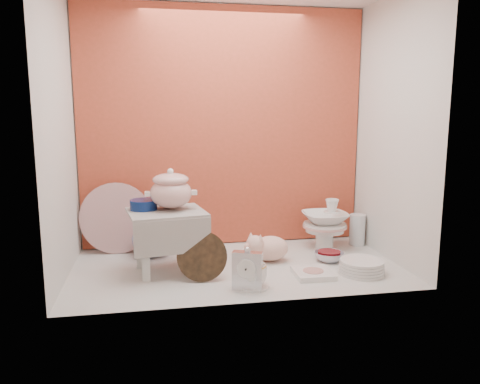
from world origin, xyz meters
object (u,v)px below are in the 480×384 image
object	(u,v)px
step_stool	(167,241)
soup_tureen	(171,189)
plush_pig	(270,248)
mantel_clock	(247,269)
crystal_bowl	(329,256)
porcelain_tower	(325,224)
floral_platter	(116,218)
blue_white_vase	(152,235)
gold_rim_teacup	(253,275)
dinner_plate_stack	(362,267)

from	to	relation	value
step_stool	soup_tureen	xyz separation A→B (m)	(0.03, 0.03, 0.28)
soup_tureen	plush_pig	distance (m)	0.67
mantel_clock	crystal_bowl	bearing A→B (deg)	55.44
step_stool	porcelain_tower	bearing A→B (deg)	4.96
floral_platter	crystal_bowl	bearing A→B (deg)	-17.42
crystal_bowl	floral_platter	bearing A→B (deg)	162.58
blue_white_vase	gold_rim_teacup	world-z (taller)	blue_white_vase
mantel_clock	dinner_plate_stack	size ratio (longest dim) A/B	0.86
plush_pig	crystal_bowl	size ratio (longest dim) A/B	1.57
gold_rim_teacup	floral_platter	bearing A→B (deg)	134.65
soup_tureen	dinner_plate_stack	distance (m)	1.10
dinner_plate_stack	porcelain_tower	distance (m)	0.49
blue_white_vase	plush_pig	bearing A→B (deg)	-20.36
porcelain_tower	gold_rim_teacup	bearing A→B (deg)	-135.38
soup_tureen	porcelain_tower	bearing A→B (deg)	13.00
floral_platter	porcelain_tower	xyz separation A→B (m)	(1.28, -0.14, -0.06)
soup_tureen	gold_rim_teacup	world-z (taller)	soup_tureen
mantel_clock	plush_pig	world-z (taller)	mantel_clock
floral_platter	mantel_clock	world-z (taller)	floral_platter
gold_rim_teacup	porcelain_tower	size ratio (longest dim) A/B	0.43
mantel_clock	plush_pig	xyz separation A→B (m)	(0.21, 0.41, -0.03)
floral_platter	plush_pig	size ratio (longest dim) A/B	1.61
gold_rim_teacup	soup_tureen	bearing A→B (deg)	137.26
gold_rim_teacup	crystal_bowl	world-z (taller)	gold_rim_teacup
plush_pig	dinner_plate_stack	xyz separation A→B (m)	(0.43, -0.29, -0.04)
soup_tureen	crystal_bowl	bearing A→B (deg)	-1.57
step_stool	dinner_plate_stack	xyz separation A→B (m)	(1.02, -0.22, -0.13)
blue_white_vase	crystal_bowl	world-z (taller)	blue_white_vase
step_stool	gold_rim_teacup	distance (m)	0.53
blue_white_vase	porcelain_tower	distance (m)	1.07
step_stool	dinner_plate_stack	world-z (taller)	step_stool
step_stool	plush_pig	size ratio (longest dim) A/B	1.46
blue_white_vase	mantel_clock	bearing A→B (deg)	-55.23
gold_rim_teacup	crystal_bowl	distance (m)	0.61
step_stool	plush_pig	bearing A→B (deg)	-3.37
porcelain_tower	mantel_clock	bearing A→B (deg)	-135.74
soup_tureen	porcelain_tower	world-z (taller)	soup_tureen
step_stool	blue_white_vase	distance (m)	0.32
gold_rim_teacup	crystal_bowl	size ratio (longest dim) A/B	0.79
floral_platter	plush_pig	xyz separation A→B (m)	(0.88, -0.33, -0.14)
gold_rim_teacup	porcelain_tower	world-z (taller)	porcelain_tower
blue_white_vase	plush_pig	world-z (taller)	blue_white_vase
gold_rim_teacup	porcelain_tower	bearing A→B (deg)	44.62
soup_tureen	blue_white_vase	world-z (taller)	soup_tureen
mantel_clock	dinner_plate_stack	distance (m)	0.66
dinner_plate_stack	gold_rim_teacup	bearing A→B (deg)	-171.24
plush_pig	gold_rim_teacup	world-z (taller)	plush_pig
floral_platter	soup_tureen	bearing A→B (deg)	-48.16
blue_white_vase	soup_tureen	bearing A→B (deg)	-68.18
plush_pig	crystal_bowl	world-z (taller)	plush_pig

